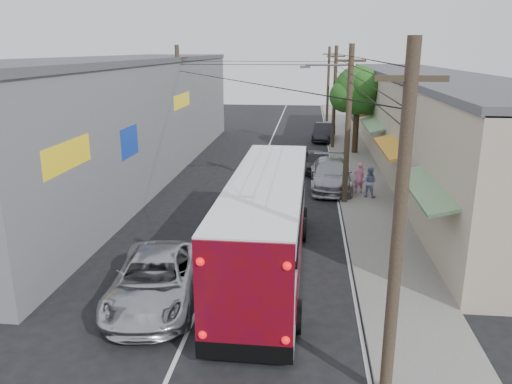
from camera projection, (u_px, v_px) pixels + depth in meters
The scene contains 13 objects.
ground at pixel (186, 335), 14.04m from camera, with size 120.00×120.00×0.00m, color black.
sidewalk at pixel (357, 171), 32.48m from camera, with size 3.00×80.00×0.12m, color slate.
building_right at pixel (426, 121), 33.08m from camera, with size 7.09×40.00×6.25m.
building_left at pixel (120, 117), 31.09m from camera, with size 7.20×36.00×7.25m.
utility_poles at pixel (307, 107), 32.01m from camera, with size 11.80×45.28×8.00m.
street_tree at pixel (359, 92), 36.92m from camera, with size 4.40×4.00×6.60m.
coach_bus at pixel (267, 221), 17.88m from camera, with size 2.86×12.04×3.46m.
jeepney at pixel (155, 280), 15.63m from camera, with size 2.57×5.57×1.55m, color silver.
parked_suv at pixel (331, 174), 28.59m from camera, with size 2.28×5.62×1.63m, color #9D9EA5.
parked_car_mid at pixel (316, 161), 32.58m from camera, with size 1.60×3.98×1.36m, color #29292E.
parked_car_far at pixel (324, 132), 43.49m from camera, with size 1.60×4.58×1.51m, color black.
pedestrian_near at pixel (359, 178), 27.28m from camera, with size 0.62×0.41×1.70m, color pink.
pedestrian_far at pixel (369, 182), 26.47m from camera, with size 0.80×0.62×1.64m, color #7E8CB7.
Camera 1 is at (3.26, -12.11, 7.75)m, focal length 35.00 mm.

